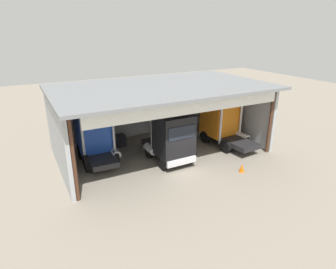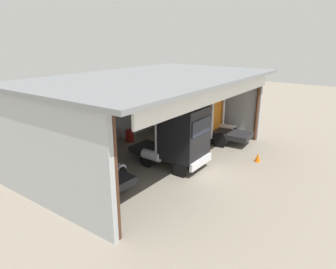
# 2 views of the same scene
# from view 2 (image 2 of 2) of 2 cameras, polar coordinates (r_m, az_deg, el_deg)

# --- Properties ---
(ground_plane) EXTENTS (80.00, 80.00, 0.00)m
(ground_plane) POSITION_cam_2_polar(r_m,az_deg,el_deg) (17.24, 8.16, -7.32)
(ground_plane) COLOR gray
(ground_plane) RESTS_ON ground
(workshop_shed) EXTENTS (15.48, 9.50, 5.20)m
(workshop_shed) POSITION_cam_2_polar(r_m,az_deg,el_deg) (18.84, -5.17, 6.59)
(workshop_shed) COLOR #ADB2B7
(workshop_shed) RESTS_ON ground
(truck_blue_center_left_bay) EXTENTS (2.53, 4.63, 3.65)m
(truck_blue_center_left_bay) POSITION_cam_2_polar(r_m,az_deg,el_deg) (15.90, -15.80, -2.63)
(truck_blue_center_left_bay) COLOR #1E47B7
(truck_blue_center_left_bay) RESTS_ON ground
(truck_black_right_bay) EXTENTS (2.55, 4.74, 3.65)m
(truck_black_right_bay) POSITION_cam_2_polar(r_m,az_deg,el_deg) (17.23, 2.27, -0.47)
(truck_black_right_bay) COLOR black
(truck_black_right_bay) RESTS_ON ground
(truck_orange_center_right_bay) EXTENTS (2.79, 5.18, 3.56)m
(truck_orange_center_right_bay) POSITION_cam_2_polar(r_m,az_deg,el_deg) (22.46, 7.11, 3.26)
(truck_orange_center_right_bay) COLOR orange
(truck_orange_center_right_bay) RESTS_ON ground
(oil_drum) EXTENTS (0.58, 0.58, 0.89)m
(oil_drum) POSITION_cam_2_polar(r_m,az_deg,el_deg) (22.29, -7.28, -0.21)
(oil_drum) COLOR #B21E19
(oil_drum) RESTS_ON ground
(tool_cart) EXTENTS (0.90, 0.60, 1.00)m
(tool_cart) POSITION_cam_2_polar(r_m,az_deg,el_deg) (18.99, -13.40, -3.60)
(tool_cart) COLOR black
(tool_cart) RESTS_ON ground
(traffic_cone) EXTENTS (0.36, 0.36, 0.56)m
(traffic_cone) POSITION_cam_2_polar(r_m,az_deg,el_deg) (19.35, 16.62, -4.16)
(traffic_cone) COLOR orange
(traffic_cone) RESTS_ON ground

